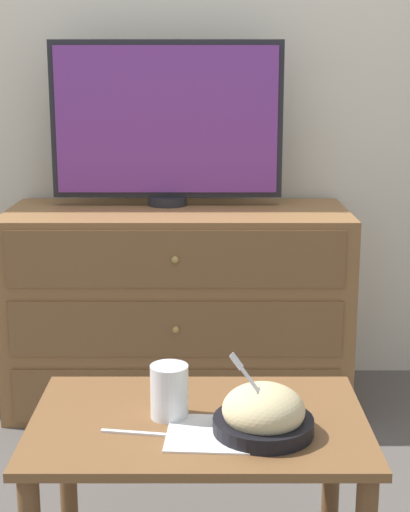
% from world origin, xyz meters
% --- Properties ---
extents(ground_plane, '(12.00, 12.00, 0.00)m').
position_xyz_m(ground_plane, '(0.00, 0.00, 0.00)').
color(ground_plane, '#56514C').
extents(wall_back, '(12.00, 0.05, 2.60)m').
position_xyz_m(wall_back, '(0.00, 0.03, 1.30)').
color(wall_back, silver).
rests_on(wall_back, ground_plane).
extents(dresser, '(1.23, 0.53, 0.73)m').
position_xyz_m(dresser, '(0.03, -0.29, 0.36)').
color(dresser, olive).
rests_on(dresser, ground_plane).
extents(tv, '(0.84, 0.14, 0.59)m').
position_xyz_m(tv, '(-0.01, -0.19, 1.03)').
color(tv, '#232328').
rests_on(tv, dresser).
extents(coffee_table, '(0.74, 0.49, 0.47)m').
position_xyz_m(coffee_table, '(0.11, -1.47, 0.38)').
color(coffee_table, brown).
rests_on(coffee_table, ground_plane).
extents(takeout_bowl, '(0.21, 0.21, 0.18)m').
position_xyz_m(takeout_bowl, '(0.25, -1.54, 0.51)').
color(takeout_bowl, black).
rests_on(takeout_bowl, coffee_table).
extents(drink_cup, '(0.08, 0.08, 0.12)m').
position_xyz_m(drink_cup, '(0.05, -1.46, 0.52)').
color(drink_cup, '#9E6638').
rests_on(drink_cup, coffee_table).
extents(napkin, '(0.19, 0.19, 0.00)m').
position_xyz_m(napkin, '(0.14, -1.54, 0.47)').
color(napkin, white).
rests_on(napkin, coffee_table).
extents(knife, '(0.20, 0.04, 0.01)m').
position_xyz_m(knife, '(0.01, -1.55, 0.47)').
color(knife, white).
rests_on(knife, coffee_table).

